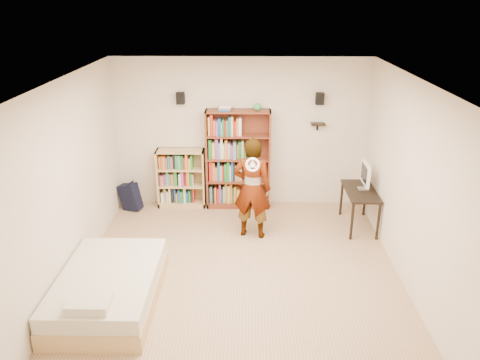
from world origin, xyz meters
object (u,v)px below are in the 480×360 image
(computer_desk, at_px, (359,208))
(daybed, at_px, (109,284))
(low_bookshelf, at_px, (181,178))
(person, at_px, (252,188))
(tall_bookshelf, at_px, (238,160))

(computer_desk, bearing_deg, daybed, -149.04)
(low_bookshelf, distance_m, computer_desk, 3.19)
(computer_desk, relative_size, person, 0.59)
(tall_bookshelf, relative_size, daybed, 0.98)
(tall_bookshelf, bearing_deg, low_bookshelf, 179.74)
(low_bookshelf, relative_size, person, 0.65)
(low_bookshelf, height_order, computer_desk, low_bookshelf)
(tall_bookshelf, xyz_separation_m, computer_desk, (2.04, -0.80, -0.57))
(computer_desk, distance_m, person, 1.89)
(low_bookshelf, bearing_deg, daybed, -100.17)
(low_bookshelf, bearing_deg, person, -41.71)
(daybed, distance_m, person, 2.64)
(tall_bookshelf, height_order, low_bookshelf, tall_bookshelf)
(daybed, relative_size, person, 1.12)
(tall_bookshelf, bearing_deg, person, -77.92)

